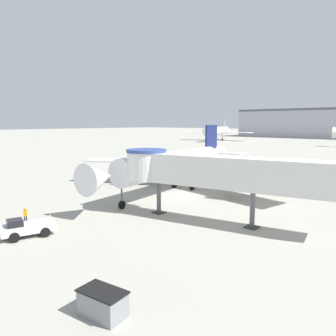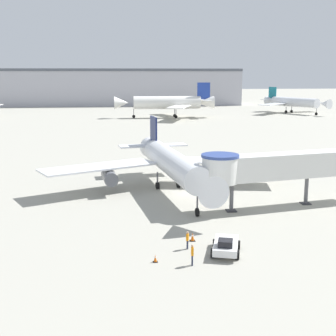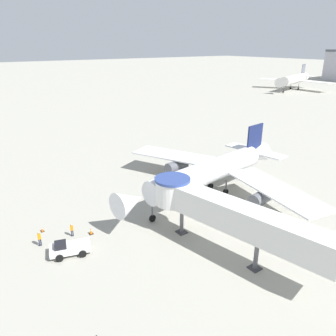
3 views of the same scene
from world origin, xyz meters
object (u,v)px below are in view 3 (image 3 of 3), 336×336
traffic_cone_apron_front (42,229)px  background_jet_gray_tail (294,79)px  pushback_tug_white (69,248)px  ground_crew_wing_walker (39,238)px  jet_bridge (222,211)px  main_airplane (211,171)px  ground_crew_marshaller (72,229)px  traffic_cone_near_nose (91,231)px

traffic_cone_apron_front → background_jet_gray_tail: (-58.13, 131.25, 4.58)m
traffic_cone_apron_front → background_jet_gray_tail: bearing=113.9°
pushback_tug_white → background_jet_gray_tail: size_ratio=0.14×
ground_crew_wing_walker → background_jet_gray_tail: bearing=31.6°
jet_bridge → traffic_cone_apron_front: bearing=-147.4°
main_airplane → ground_crew_wing_walker: 23.93m
ground_crew_marshaller → ground_crew_wing_walker: size_ratio=0.91×
main_airplane → traffic_cone_apron_front: (-4.11, -22.74, -3.43)m
ground_crew_wing_walker → pushback_tug_white: bearing=-49.8°
main_airplane → jet_bridge: main_airplane is taller
background_jet_gray_tail → pushback_tug_white: bearing=-79.9°
main_airplane → traffic_cone_apron_front: size_ratio=52.60×
jet_bridge → background_jet_gray_tail: bearing=110.7°
pushback_tug_white → ground_crew_marshaller: bearing=172.0°
ground_crew_wing_walker → traffic_cone_apron_front: bearing=77.6°
jet_bridge → ground_crew_marshaller: size_ratio=12.65×
jet_bridge → ground_crew_marshaller: jet_bridge is taller
jet_bridge → traffic_cone_near_nose: 15.40m
main_airplane → ground_crew_marshaller: (-1.09, -20.20, -2.81)m
traffic_cone_apron_front → ground_crew_wing_walker: 3.11m
jet_bridge → ground_crew_wing_walker: (-11.98, -15.27, -3.77)m
ground_crew_marshaller → background_jet_gray_tail: background_jet_gray_tail is taller
traffic_cone_near_nose → ground_crew_wing_walker: bearing=-99.9°
ground_crew_wing_walker → jet_bridge: bearing=-31.2°
traffic_cone_apron_front → ground_crew_marshaller: bearing=39.9°
jet_bridge → traffic_cone_apron_front: (-14.84, -14.27, -4.49)m
jet_bridge → background_jet_gray_tail: size_ratio=0.60×
pushback_tug_white → ground_crew_marshaller: ground_crew_marshaller is taller
main_airplane → traffic_cone_apron_front: main_airplane is taller
traffic_cone_near_nose → background_jet_gray_tail: bearing=116.0°
jet_bridge → traffic_cone_near_nose: jet_bridge is taller
main_airplane → ground_crew_marshaller: main_airplane is taller
ground_crew_marshaller → background_jet_gray_tail: (-61.16, 128.71, 3.96)m
jet_bridge → traffic_cone_apron_front: 21.07m
traffic_cone_near_nose → ground_crew_wing_walker: ground_crew_wing_walker is taller
jet_bridge → ground_crew_wing_walker: size_ratio=11.56×
background_jet_gray_tail → ground_crew_marshaller: bearing=-80.8°
jet_bridge → pushback_tug_white: jet_bridge is taller
ground_crew_marshaller → ground_crew_wing_walker: 3.54m
jet_bridge → background_jet_gray_tail: background_jet_gray_tail is taller
ground_crew_wing_walker → background_jet_gray_tail: size_ratio=0.05×
ground_crew_marshaller → background_jet_gray_tail: bearing=-130.7°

